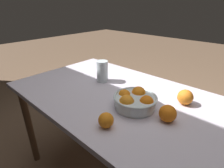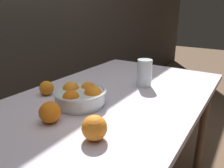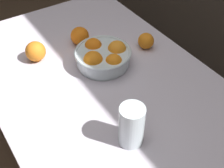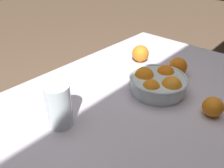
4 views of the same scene
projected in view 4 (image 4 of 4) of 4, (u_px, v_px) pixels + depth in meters
The scene contains 6 objects.
dining_table at pixel (124, 117), 0.87m from camera, with size 1.40×0.81×0.72m.
fruit_bowl at pixel (158, 83), 0.86m from camera, with size 0.23×0.23×0.09m.
juice_glass at pixel (59, 108), 0.68m from camera, with size 0.08×0.08×0.15m.
orange_loose_near_bowl at pixel (140, 54), 1.09m from camera, with size 0.08×0.08×0.08m, color orange.
orange_loose_front at pixel (178, 67), 0.98m from camera, with size 0.08×0.08×0.08m, color orange.
orange_loose_aside at pixel (213, 107), 0.74m from camera, with size 0.07×0.07×0.07m, color orange.
Camera 4 is at (0.52, 0.41, 1.22)m, focal length 35.00 mm.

